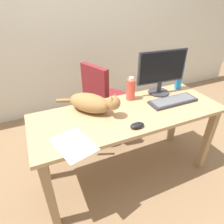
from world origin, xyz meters
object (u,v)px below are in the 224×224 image
(cat, at_px, (92,103))
(computer_mouse, at_px, (137,125))
(keyboard, at_px, (173,101))
(spray_bottle, at_px, (179,76))
(monitor, at_px, (162,71))
(water_bottle, at_px, (131,89))
(office_chair, at_px, (105,108))

(cat, bearing_deg, computer_mouse, -57.01)
(keyboard, relative_size, cat, 0.91)
(cat, bearing_deg, keyboard, -11.65)
(keyboard, distance_m, spray_bottle, 0.34)
(cat, bearing_deg, monitor, 5.06)
(keyboard, relative_size, water_bottle, 2.08)
(office_chair, distance_m, cat, 0.68)
(water_bottle, height_order, spray_bottle, spray_bottle)
(office_chair, relative_size, water_bottle, 4.48)
(office_chair, xyz_separation_m, cat, (-0.30, -0.48, 0.38))
(computer_mouse, relative_size, water_bottle, 0.52)
(monitor, bearing_deg, keyboard, -88.70)
(water_bottle, bearing_deg, keyboard, -33.81)
(keyboard, bearing_deg, water_bottle, 146.19)
(keyboard, xyz_separation_m, water_bottle, (-0.32, 0.21, 0.08))
(keyboard, xyz_separation_m, spray_bottle, (0.23, 0.22, 0.12))
(office_chair, height_order, water_bottle, office_chair)
(cat, relative_size, computer_mouse, 4.40)
(keyboard, relative_size, computer_mouse, 4.00)
(monitor, distance_m, spray_bottle, 0.26)
(office_chair, bearing_deg, computer_mouse, -95.43)
(cat, height_order, water_bottle, water_bottle)
(monitor, bearing_deg, cat, -174.94)
(computer_mouse, height_order, water_bottle, water_bottle)
(office_chair, relative_size, cat, 1.96)
(office_chair, height_order, computer_mouse, office_chair)
(office_chair, distance_m, water_bottle, 0.58)
(office_chair, bearing_deg, monitor, -46.02)
(computer_mouse, bearing_deg, keyboard, 22.28)
(office_chair, xyz_separation_m, keyboard, (0.41, -0.62, 0.31))
(monitor, bearing_deg, spray_bottle, 2.70)
(spray_bottle, bearing_deg, office_chair, 147.70)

